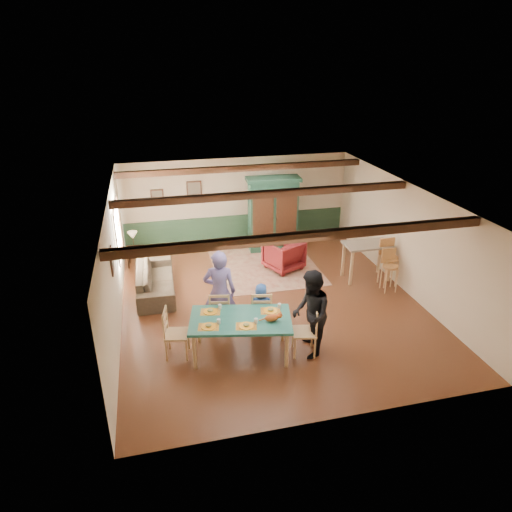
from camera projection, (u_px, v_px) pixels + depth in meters
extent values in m
plane|color=#4C2415|center=(270.00, 302.00, 11.12)|extent=(8.00, 8.00, 0.00)
cube|color=beige|center=(237.00, 201.00, 14.12)|extent=(7.00, 0.02, 2.70)
cube|color=beige|center=(114.00, 266.00, 9.83)|extent=(0.02, 8.00, 2.70)
cube|color=beige|center=(407.00, 238.00, 11.32)|extent=(0.02, 8.00, 2.70)
cube|color=white|center=(272.00, 195.00, 10.02)|extent=(7.00, 8.00, 0.02)
cube|color=#203B26|center=(238.00, 229.00, 14.47)|extent=(6.95, 0.03, 0.90)
cube|color=black|center=(306.00, 236.00, 8.02)|extent=(6.95, 0.16, 0.16)
cube|color=black|center=(267.00, 194.00, 10.41)|extent=(6.95, 0.16, 0.16)
cube|color=black|center=(243.00, 168.00, 12.72)|extent=(6.95, 0.16, 0.16)
imported|color=#6A5B9D|center=(220.00, 292.00, 9.62)|extent=(0.77, 0.58, 1.89)
imported|color=black|center=(311.00, 314.00, 8.88)|extent=(0.85, 1.00, 1.81)
imported|color=#244992|center=(261.00, 308.00, 9.80)|extent=(0.60, 0.45, 1.10)
cube|color=tan|center=(263.00, 264.00, 13.11)|extent=(2.89, 3.42, 0.01)
cube|color=#153628|center=(273.00, 214.00, 13.68)|extent=(1.63, 0.74, 2.25)
imported|color=#4C0F14|center=(283.00, 255.00, 12.68)|extent=(1.20, 1.22, 0.84)
imported|color=#3C3225|center=(155.00, 280.00, 11.47)|extent=(0.95, 2.31, 0.67)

